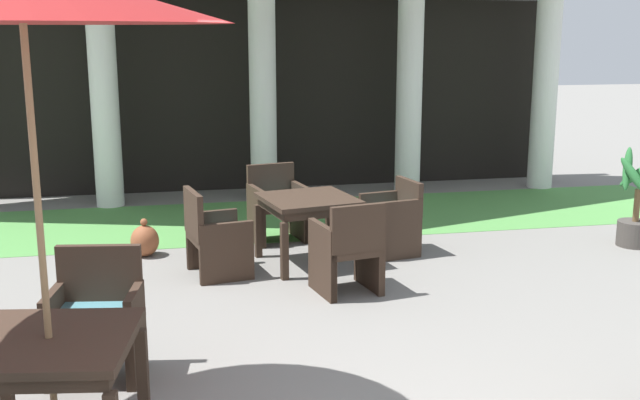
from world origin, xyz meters
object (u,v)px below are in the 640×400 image
at_px(patio_chair_mid_left_north, 96,319).
at_px(patio_chair_mid_right_west, 215,237).
at_px(potted_palm_right_edge, 636,213).
at_px(patio_table_mid_right, 308,206).
at_px(patio_chair_mid_right_north, 277,205).
at_px(patio_chair_mid_right_south, 348,250).
at_px(patio_chair_mid_right_east, 392,218).
at_px(patio_table_mid_left, 50,354).
at_px(terracotta_urn, 145,240).

xyz_separation_m(patio_chair_mid_left_north, patio_chair_mid_right_west, (0.99, 2.21, -0.03)).
bearing_deg(potted_palm_right_edge, patio_table_mid_right, 178.75).
xyz_separation_m(patio_chair_mid_right_north, patio_chair_mid_right_south, (0.39, -2.00, -0.00)).
bearing_deg(patio_chair_mid_right_north, patio_chair_mid_right_east, 134.86).
distance_m(patio_chair_mid_right_south, potted_palm_right_edge, 3.77).
relative_size(patio_table_mid_left, patio_chair_mid_right_south, 1.19).
relative_size(patio_table_mid_left, patio_chair_mid_right_north, 1.20).
height_order(patio_chair_mid_left_north, patio_chair_mid_right_north, patio_chair_mid_left_north).
distance_m(patio_chair_mid_left_north, potted_palm_right_edge, 6.29).
xyz_separation_m(patio_chair_mid_right_east, patio_chair_mid_right_south, (-0.80, -1.19, 0.02)).
relative_size(patio_chair_mid_right_east, terracotta_urn, 1.93).
height_order(patio_chair_mid_left_north, terracotta_urn, patio_chair_mid_left_north).
height_order(patio_table_mid_left, patio_table_mid_right, patio_table_mid_left).
xyz_separation_m(patio_table_mid_left, potted_palm_right_edge, (6.02, 3.35, -0.24)).
bearing_deg(patio_chair_mid_right_south, patio_chair_mid_left_north, -158.35).
xyz_separation_m(patio_chair_mid_right_south, potted_palm_right_edge, (3.66, 0.92, -0.03)).
relative_size(patio_chair_mid_right_north, potted_palm_right_edge, 0.77).
relative_size(patio_chair_mid_left_north, patio_table_mid_right, 0.86).
relative_size(patio_table_mid_right, patio_chair_mid_right_east, 1.30).
bearing_deg(patio_chair_mid_left_north, patio_table_mid_left, 90.00).
bearing_deg(terracotta_urn, patio_chair_mid_right_east, -9.20).
xyz_separation_m(patio_chair_mid_left_north, patio_chair_mid_right_east, (3.00, 2.59, -0.03)).
distance_m(patio_table_mid_left, terracotta_urn, 4.12).
bearing_deg(potted_palm_right_edge, patio_chair_mid_right_south, -165.95).
xyz_separation_m(patio_chair_mid_left_north, patio_table_mid_right, (2.00, 2.40, 0.20)).
bearing_deg(patio_chair_mid_left_north, patio_chair_mid_right_east, -130.13).
xyz_separation_m(patio_table_mid_left, patio_chair_mid_left_north, (0.16, 1.04, -0.20)).
distance_m(patio_table_mid_left, patio_chair_mid_right_east, 4.82).
bearing_deg(patio_table_mid_left, patio_chair_mid_right_south, 45.96).
height_order(patio_table_mid_left, patio_chair_mid_right_south, patio_chair_mid_right_south).
distance_m(patio_table_mid_left, patio_table_mid_right, 4.06).
relative_size(patio_chair_mid_left_north, patio_chair_mid_right_east, 1.12).
bearing_deg(patio_chair_mid_right_east, patio_chair_mid_right_south, 135.13).
distance_m(patio_table_mid_left, patio_chair_mid_right_west, 3.45).
xyz_separation_m(patio_table_mid_left, patio_chair_mid_right_north, (1.97, 4.44, -0.21)).
bearing_deg(patio_chair_mid_right_west, patio_chair_mid_right_east, 90.00).
height_order(patio_chair_mid_left_north, patio_chair_mid_right_west, patio_chair_mid_left_north).
bearing_deg(patio_chair_mid_right_south, patio_chair_mid_right_west, 135.19).
distance_m(patio_chair_mid_right_east, patio_chair_mid_right_west, 2.04).
xyz_separation_m(patio_table_mid_left, patio_table_mid_right, (2.17, 3.44, -0.00)).
distance_m(patio_table_mid_right, patio_chair_mid_right_north, 1.04).
height_order(patio_chair_mid_right_east, potted_palm_right_edge, potted_palm_right_edge).
relative_size(patio_chair_mid_right_north, terracotta_urn, 2.09).
xyz_separation_m(patio_chair_mid_left_north, potted_palm_right_edge, (5.85, 2.32, -0.04)).
relative_size(patio_table_mid_right, patio_chair_mid_right_west, 1.21).
bearing_deg(patio_table_mid_left, terracotta_urn, 83.86).
bearing_deg(potted_palm_right_edge, patio_chair_mid_right_north, 164.99).
xyz_separation_m(patio_chair_mid_right_north, terracotta_urn, (-1.54, -0.37, -0.25)).
height_order(patio_table_mid_left, patio_chair_mid_right_north, patio_chair_mid_right_north).
relative_size(patio_chair_mid_left_north, terracotta_urn, 2.17).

